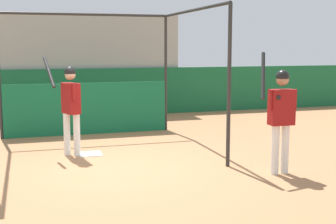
% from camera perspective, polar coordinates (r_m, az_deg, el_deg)
% --- Properties ---
extents(ground_plane, '(60.00, 60.00, 0.00)m').
position_cam_1_polar(ground_plane, '(8.34, -6.45, -6.82)').
color(ground_plane, '#A8754C').
extents(outfield_wall, '(24.00, 0.12, 1.46)m').
position_cam_1_polar(outfield_wall, '(14.34, -11.14, 2.28)').
color(outfield_wall, '#196038').
rests_on(outfield_wall, ground).
extents(bleacher_section, '(6.50, 3.20, 3.14)m').
position_cam_1_polar(bleacher_section, '(15.94, -11.86, 5.84)').
color(bleacher_section, '#9E9E99').
rests_on(bleacher_section, ground).
extents(batting_cage, '(4.04, 3.91, 2.90)m').
position_cam_1_polar(batting_cage, '(10.77, -9.40, 3.11)').
color(batting_cage, '#282828').
rests_on(batting_cage, ground).
extents(home_plate, '(0.44, 0.44, 0.02)m').
position_cam_1_polar(home_plate, '(9.45, -9.45, -5.06)').
color(home_plate, white).
rests_on(home_plate, ground).
extents(player_batter, '(0.66, 0.79, 1.93)m').
position_cam_1_polar(player_batter, '(9.24, -11.83, 1.17)').
color(player_batter, white).
rests_on(player_batter, ground).
extents(player_waiting, '(0.75, 0.52, 2.04)m').
position_cam_1_polar(player_waiting, '(7.95, 13.60, 0.01)').
color(player_waiting, white).
rests_on(player_waiting, ground).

